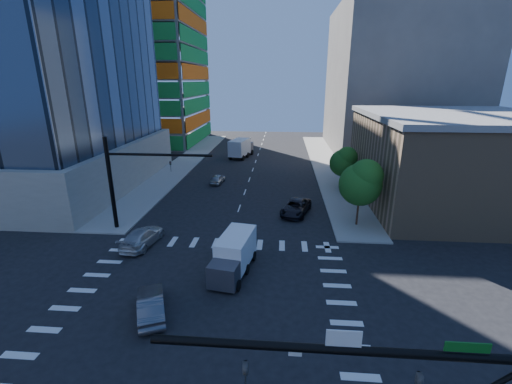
{
  "coord_description": "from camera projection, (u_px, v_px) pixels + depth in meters",
  "views": [
    {
      "loc": [
        4.85,
        -18.68,
        14.1
      ],
      "look_at": [
        2.74,
        8.0,
        5.32
      ],
      "focal_mm": 24.0,
      "sensor_mm": 36.0,
      "label": 1
    }
  ],
  "objects": [
    {
      "name": "road_markings",
      "position": [
        205.0,
        306.0,
        22.44
      ],
      "size": [
        20.0,
        20.0,
        0.01
      ],
      "primitive_type": "cube",
      "color": "silver",
      "rests_on": "ground"
    },
    {
      "name": "signal_mast_nw",
      "position": [
        125.0,
        176.0,
        32.38
      ],
      "size": [
        10.2,
        0.4,
        9.0
      ],
      "color": "black",
      "rests_on": "sidewalk_nw"
    },
    {
      "name": "bg_building_ne",
      "position": [
        396.0,
        81.0,
        68.16
      ],
      "size": [
        24.0,
        30.0,
        28.0
      ],
      "primitive_type": "cube",
      "color": "#635D59",
      "rests_on": "ground"
    },
    {
      "name": "ground",
      "position": [
        205.0,
        306.0,
        22.45
      ],
      "size": [
        160.0,
        160.0,
        0.0
      ],
      "primitive_type": "plane",
      "color": "black",
      "rests_on": "ground"
    },
    {
      "name": "car_nb_far",
      "position": [
        296.0,
        207.0,
        37.68
      ],
      "size": [
        3.94,
        5.91,
        1.51
      ],
      "primitive_type": "imported",
      "rotation": [
        0.0,
        0.0,
        -0.29
      ],
      "color": "black",
      "rests_on": "ground"
    },
    {
      "name": "box_truck_near",
      "position": [
        233.0,
        259.0,
        25.8
      ],
      "size": [
        3.19,
        5.73,
        2.84
      ],
      "rotation": [
        0.0,
        0.0,
        -0.17
      ],
      "color": "black",
      "rests_on": "ground"
    },
    {
      "name": "construction_building",
      "position": [
        139.0,
        30.0,
        75.49
      ],
      "size": [
        25.16,
        34.5,
        70.6
      ],
      "color": "slate",
      "rests_on": "ground"
    },
    {
      "name": "tree_north",
      "position": [
        344.0,
        161.0,
        44.77
      ],
      "size": [
        3.54,
        3.52,
        5.78
      ],
      "color": "#382316",
      "rests_on": "sidewalk_ne"
    },
    {
      "name": "car_sb_near",
      "position": [
        142.0,
        237.0,
        30.52
      ],
      "size": [
        2.81,
        5.55,
        1.54
      ],
      "primitive_type": "imported",
      "rotation": [
        0.0,
        0.0,
        3.02
      ],
      "color": "silver",
      "rests_on": "ground"
    },
    {
      "name": "box_truck_far",
      "position": [
        242.0,
        149.0,
        65.44
      ],
      "size": [
        4.28,
        7.14,
        3.5
      ],
      "rotation": [
        0.0,
        0.0,
        2.91
      ],
      "color": "black",
      "rests_on": "ground"
    },
    {
      "name": "sidewalk_ne",
      "position": [
        326.0,
        165.0,
        59.38
      ],
      "size": [
        5.0,
        60.0,
        0.15
      ],
      "primitive_type": "cube",
      "color": "gray",
      "rests_on": "ground"
    },
    {
      "name": "commercial_building",
      "position": [
        456.0,
        159.0,
        39.76
      ],
      "size": [
        20.5,
        22.5,
        10.6
      ],
      "color": "#8C7251",
      "rests_on": "ground"
    },
    {
      "name": "car_sb_cross",
      "position": [
        151.0,
        304.0,
        21.38
      ],
      "size": [
        3.15,
        4.74,
        1.48
      ],
      "primitive_type": "imported",
      "rotation": [
        0.0,
        0.0,
        3.53
      ],
      "color": "#535257",
      "rests_on": "ground"
    },
    {
      "name": "sidewalk_nw",
      "position": [
        185.0,
        162.0,
        61.25
      ],
      "size": [
        5.0,
        60.0,
        0.15
      ],
      "primitive_type": "cube",
      "color": "gray",
      "rests_on": "ground"
    },
    {
      "name": "tree_south",
      "position": [
        362.0,
        182.0,
        33.21
      ],
      "size": [
        4.16,
        4.16,
        6.82
      ],
      "color": "#382316",
      "rests_on": "sidewalk_ne"
    },
    {
      "name": "car_sb_mid",
      "position": [
        218.0,
        179.0,
        48.95
      ],
      "size": [
        1.88,
        3.87,
        1.27
      ],
      "primitive_type": "imported",
      "rotation": [
        0.0,
        0.0,
        3.04
      ],
      "color": "#9DA1A4",
      "rests_on": "ground"
    }
  ]
}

